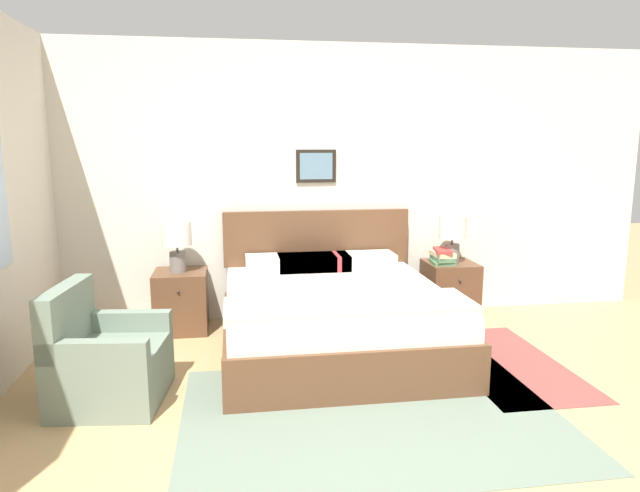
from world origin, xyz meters
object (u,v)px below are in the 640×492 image
Objects in this scene: table_lamp_by_door at (453,232)px; nightstand_by_door at (450,290)px; armchair at (105,362)px; table_lamp_near_window at (177,239)px; bed at (333,315)px; nightstand_near_window at (181,301)px.

nightstand_by_door is at bearing 89.53° from table_lamp_by_door.
armchair is 1.74× the size of table_lamp_near_window.
armchair is 3.28m from table_lamp_by_door.
bed is 3.55× the size of nightstand_near_window.
table_lamp_by_door is at bearing 28.76° from bed.
nightstand_near_window is at bearing 43.17° from table_lamp_near_window.
armchair is 1.44m from nightstand_near_window.
table_lamp_by_door is at bearing -90.47° from nightstand_by_door.
bed is 1.46m from nightstand_near_window.
nightstand_near_window is (-1.27, 0.71, -0.03)m from bed.
table_lamp_near_window reaches higher than nightstand_by_door.
nightstand_near_window is at bearing 180.00° from nightstand_by_door.
armchair is 3.23m from nightstand_by_door.
nightstand_by_door is (2.92, 1.39, 0.00)m from armchair.
table_lamp_near_window is (-1.28, 0.70, 0.54)m from bed.
table_lamp_by_door is at bearing 0.00° from table_lamp_near_window.
nightstand_near_window is (0.37, 1.39, 0.00)m from armchair.
bed is 1.55m from table_lamp_by_door.
table_lamp_near_window is (-0.01, -0.01, 0.57)m from nightstand_near_window.
bed reaches higher than armchair.
nightstand_near_window is 2.55m from nightstand_by_door.
armchair is 1.54m from table_lamp_near_window.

